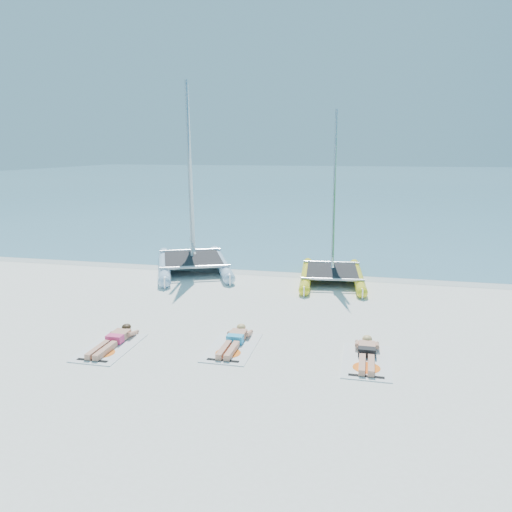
{
  "coord_description": "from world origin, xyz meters",
  "views": [
    {
      "loc": [
        2.78,
        -11.85,
        4.38
      ],
      "look_at": [
        -0.16,
        1.2,
        1.5
      ],
      "focal_mm": 35.0,
      "sensor_mm": 36.0,
      "label": 1
    }
  ],
  "objects_px": {
    "sunbather_b": "(235,340)",
    "towel_a": "(110,347)",
    "catamaran_yellow": "(333,225)",
    "towel_c": "(367,361)",
    "sunbather_c": "(367,353)",
    "sunbather_a": "(114,340)",
    "catamaran_blue": "(191,212)",
    "towel_b": "(232,347)"
  },
  "relations": [
    {
      "from": "sunbather_b",
      "to": "sunbather_c",
      "type": "relative_size",
      "value": 1.0
    },
    {
      "from": "sunbather_b",
      "to": "towel_c",
      "type": "relative_size",
      "value": 0.93
    },
    {
      "from": "catamaran_yellow",
      "to": "sunbather_c",
      "type": "xyz_separation_m",
      "value": [
        1.25,
        -6.72,
        -1.74
      ]
    },
    {
      "from": "catamaran_blue",
      "to": "towel_c",
      "type": "bearing_deg",
      "value": -70.99
    },
    {
      "from": "towel_a",
      "to": "sunbather_c",
      "type": "bearing_deg",
      "value": 7.02
    },
    {
      "from": "catamaran_blue",
      "to": "towel_a",
      "type": "distance_m",
      "value": 7.85
    },
    {
      "from": "towel_c",
      "to": "catamaran_blue",
      "type": "bearing_deg",
      "value": 132.25
    },
    {
      "from": "towel_c",
      "to": "sunbather_a",
      "type": "bearing_deg",
      "value": -176.84
    },
    {
      "from": "catamaran_yellow",
      "to": "towel_c",
      "type": "bearing_deg",
      "value": -84.95
    },
    {
      "from": "towel_c",
      "to": "towel_a",
      "type": "bearing_deg",
      "value": -174.9
    },
    {
      "from": "towel_a",
      "to": "sunbather_a",
      "type": "bearing_deg",
      "value": 90.0
    },
    {
      "from": "catamaran_yellow",
      "to": "towel_a",
      "type": "distance_m",
      "value": 8.81
    },
    {
      "from": "catamaran_blue",
      "to": "towel_b",
      "type": "xyz_separation_m",
      "value": [
        3.43,
        -6.93,
        -2.12
      ]
    },
    {
      "from": "sunbather_b",
      "to": "towel_a",
      "type": "bearing_deg",
      "value": -163.52
    },
    {
      "from": "towel_b",
      "to": "sunbather_b",
      "type": "relative_size",
      "value": 1.07
    },
    {
      "from": "sunbather_c",
      "to": "sunbather_b",
      "type": "bearing_deg",
      "value": 178.07
    },
    {
      "from": "catamaran_blue",
      "to": "sunbather_a",
      "type": "distance_m",
      "value": 7.64
    },
    {
      "from": "sunbather_a",
      "to": "towel_c",
      "type": "height_order",
      "value": "sunbather_a"
    },
    {
      "from": "catamaran_blue",
      "to": "towel_c",
      "type": "relative_size",
      "value": 3.85
    },
    {
      "from": "catamaran_blue",
      "to": "catamaran_yellow",
      "type": "distance_m",
      "value": 5.14
    },
    {
      "from": "catamaran_blue",
      "to": "towel_a",
      "type": "relative_size",
      "value": 3.85
    },
    {
      "from": "towel_a",
      "to": "towel_b",
      "type": "height_order",
      "value": "same"
    },
    {
      "from": "sunbather_c",
      "to": "towel_b",
      "type": "bearing_deg",
      "value": -178.21
    },
    {
      "from": "catamaran_blue",
      "to": "towel_b",
      "type": "height_order",
      "value": "catamaran_blue"
    },
    {
      "from": "catamaran_yellow",
      "to": "sunbather_a",
      "type": "relative_size",
      "value": 3.42
    },
    {
      "from": "towel_a",
      "to": "sunbather_b",
      "type": "relative_size",
      "value": 1.07
    },
    {
      "from": "towel_a",
      "to": "catamaran_blue",
      "type": "bearing_deg",
      "value": 95.62
    },
    {
      "from": "sunbather_c",
      "to": "sunbather_a",
      "type": "bearing_deg",
      "value": -174.9
    },
    {
      "from": "sunbather_b",
      "to": "sunbather_c",
      "type": "bearing_deg",
      "value": -1.93
    },
    {
      "from": "catamaran_blue",
      "to": "sunbather_c",
      "type": "bearing_deg",
      "value": -70.19
    },
    {
      "from": "sunbather_a",
      "to": "catamaran_yellow",
      "type": "bearing_deg",
      "value": 58.69
    },
    {
      "from": "catamaran_blue",
      "to": "towel_b",
      "type": "relative_size",
      "value": 3.85
    },
    {
      "from": "sunbather_a",
      "to": "towel_c",
      "type": "bearing_deg",
      "value": 3.16
    },
    {
      "from": "sunbather_a",
      "to": "towel_b",
      "type": "height_order",
      "value": "sunbather_a"
    },
    {
      "from": "catamaran_yellow",
      "to": "towel_b",
      "type": "relative_size",
      "value": 3.19
    },
    {
      "from": "sunbather_a",
      "to": "towel_b",
      "type": "distance_m",
      "value": 2.72
    },
    {
      "from": "sunbather_c",
      "to": "catamaran_blue",
      "type": "bearing_deg",
      "value": 133.04
    },
    {
      "from": "catamaran_blue",
      "to": "towel_b",
      "type": "distance_m",
      "value": 8.01
    },
    {
      "from": "towel_a",
      "to": "sunbather_a",
      "type": "relative_size",
      "value": 1.07
    },
    {
      "from": "towel_a",
      "to": "towel_c",
      "type": "xyz_separation_m",
      "value": [
        5.64,
        0.5,
        0.0
      ]
    },
    {
      "from": "towel_a",
      "to": "sunbather_a",
      "type": "xyz_separation_m",
      "value": [
        0.0,
        0.19,
        0.11
      ]
    },
    {
      "from": "catamaran_yellow",
      "to": "towel_b",
      "type": "bearing_deg",
      "value": -109.25
    }
  ]
}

